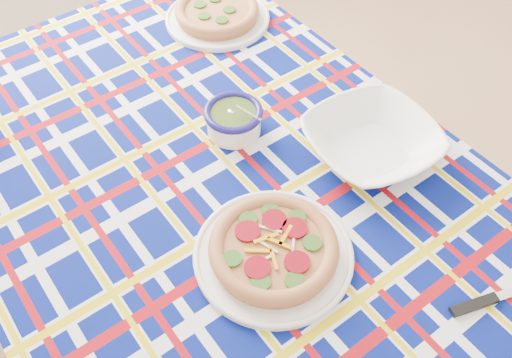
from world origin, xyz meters
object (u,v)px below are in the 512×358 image
Objects in this scene: dining_table at (230,213)px; main_focaccia_plate at (274,248)px; pesto_bowl at (234,118)px; serving_bowl at (372,142)px.

dining_table is 0.20m from main_focaccia_plate.
pesto_bowl is 0.48× the size of serving_bowl.
pesto_bowl is at bearing -157.18° from serving_bowl.
dining_table is at bearing -124.84° from serving_bowl.
dining_table is at bearing 154.79° from main_focaccia_plate.
dining_table is at bearing -56.64° from pesto_bowl.
main_focaccia_plate is (0.15, -0.07, 0.10)m from dining_table.
pesto_bowl reaches higher than serving_bowl.
serving_bowl is (0.17, 0.24, 0.10)m from dining_table.
dining_table is 0.31m from serving_bowl.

